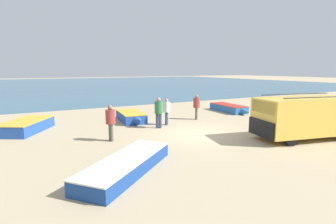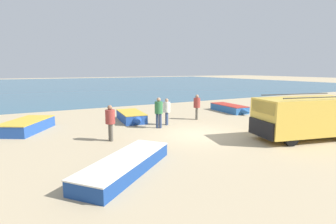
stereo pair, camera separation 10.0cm
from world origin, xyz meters
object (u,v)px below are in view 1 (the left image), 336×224
at_px(fishing_rowboat_2, 129,163).
at_px(fisherman_2, 167,109).
at_px(fisherman_1, 111,120).
at_px(parked_van, 305,116).
at_px(fishing_rowboat_0, 229,108).
at_px(fisherman_0, 159,110).
at_px(fishing_rowboat_3, 27,126).
at_px(fisherman_3, 197,105).
at_px(fishing_rowboat_1, 131,117).

xyz_separation_m(fishing_rowboat_2, fisherman_2, (4.58, 5.87, 0.73)).
bearing_deg(fisherman_1, parked_van, -31.53).
height_order(fishing_rowboat_0, fisherman_1, fisherman_1).
distance_m(fisherman_0, fisherman_1, 3.51).
height_order(fisherman_1, fisherman_2, fisherman_1).
distance_m(fishing_rowboat_3, fisherman_2, 7.87).
height_order(fishing_rowboat_2, fisherman_0, fisherman_0).
height_order(fishing_rowboat_2, fisherman_3, fisherman_3).
bearing_deg(fisherman_1, fishing_rowboat_3, 124.36).
distance_m(fisherman_2, fisherman_3, 2.68).
relative_size(fisherman_1, fisherman_2, 1.06).
distance_m(fishing_rowboat_1, fisherman_3, 4.44).
bearing_deg(fishing_rowboat_3, fisherman_2, -75.77).
bearing_deg(fisherman_0, fisherman_3, -39.40).
distance_m(fisherman_0, fisherman_2, 1.00).
height_order(fishing_rowboat_1, fisherman_1, fisherman_1).
bearing_deg(fishing_rowboat_1, fisherman_2, 41.93).
xyz_separation_m(fishing_rowboat_3, fisherman_1, (3.49, -4.15, 0.72)).
xyz_separation_m(parked_van, fisherman_1, (-8.47, 4.10, -0.10)).
bearing_deg(fishing_rowboat_3, fishing_rowboat_2, -129.39).
xyz_separation_m(fisherman_1, fisherman_2, (4.04, 1.95, -0.06)).
relative_size(fisherman_1, fisherman_3, 1.02).
bearing_deg(fisherman_2, fishing_rowboat_1, -12.75).
bearing_deg(fishing_rowboat_1, fishing_rowboat_0, 95.66).
bearing_deg(fishing_rowboat_3, parked_van, -94.08).
xyz_separation_m(fishing_rowboat_3, fisherman_2, (7.53, -2.20, 0.66)).
bearing_deg(fisherman_0, parked_van, -104.32).
bearing_deg(parked_van, fishing_rowboat_2, 11.72).
relative_size(parked_van, fisherman_2, 3.23).
relative_size(fisherman_0, fisherman_1, 1.03).
relative_size(parked_van, fisherman_3, 3.12).
bearing_deg(fishing_rowboat_0, fishing_rowboat_1, -87.35).
bearing_deg(fisherman_0, fishing_rowboat_2, 176.65).
bearing_deg(parked_van, fisherman_1, -12.99).
relative_size(parked_van, fishing_rowboat_1, 1.40).
bearing_deg(fisherman_0, fishing_rowboat_0, -39.35).
xyz_separation_m(fisherman_2, fisherman_3, (2.62, 0.60, 0.03)).
bearing_deg(fisherman_1, fishing_rowboat_2, -103.44).
bearing_deg(fisherman_3, fishing_rowboat_3, 19.60).
distance_m(fishing_rowboat_1, fisherman_2, 2.67).
bearing_deg(fishing_rowboat_3, fisherman_1, -109.43).
distance_m(fishing_rowboat_2, fisherman_0, 6.56).
bearing_deg(fisherman_2, fisherman_3, -125.64).
height_order(fishing_rowboat_3, fisherman_2, fisherman_2).
bearing_deg(fisherman_2, fishing_rowboat_3, 25.24).
bearing_deg(fisherman_3, fishing_rowboat_2, 70.54).
relative_size(fishing_rowboat_2, fisherman_1, 2.64).
relative_size(fishing_rowboat_0, fisherman_1, 2.41).
distance_m(fishing_rowboat_0, fisherman_2, 7.13).
distance_m(fishing_rowboat_0, fisherman_1, 11.57).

